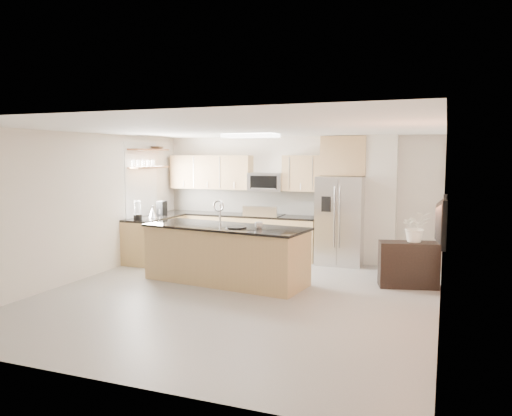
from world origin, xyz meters
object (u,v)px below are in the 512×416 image
at_px(flower_vase, 416,219).
at_px(range, 264,236).
at_px(credenza, 408,265).
at_px(television, 436,220).
at_px(bowl, 157,147).
at_px(microwave, 266,182).
at_px(coffee_maker, 162,208).
at_px(kettle, 152,212).
at_px(platter, 236,227).
at_px(island, 226,254).
at_px(refrigerator, 341,220).
at_px(blender, 138,212).
at_px(cup, 259,225).

bearing_deg(flower_vase, range, 156.22).
bearing_deg(credenza, range, 141.25).
bearing_deg(television, bowl, 66.46).
xyz_separation_m(microwave, coffee_maker, (-2.09, -0.86, -0.57)).
distance_m(kettle, television, 5.87).
bearing_deg(microwave, television, -42.75).
distance_m(platter, flower_vase, 2.98).
height_order(microwave, island, microwave).
height_order(refrigerator, kettle, refrigerator).
bearing_deg(microwave, bowl, -161.91).
height_order(credenza, flower_vase, flower_vase).
xyz_separation_m(bowl, flower_vase, (5.42, -0.79, -1.23)).
bearing_deg(flower_vase, credenza, -156.64).
bearing_deg(bowl, credenza, -8.82).
relative_size(island, platter, 8.72).
height_order(credenza, coffee_maker, coffee_maker).
xyz_separation_m(island, credenza, (2.99, 0.79, -0.12)).
relative_size(blender, kettle, 1.60).
bearing_deg(television, microwave, 47.25).
bearing_deg(bowl, kettle, -69.29).
xyz_separation_m(cup, television, (2.78, -0.84, 0.31)).
height_order(blender, coffee_maker, blender).
distance_m(microwave, kettle, 2.50).
bearing_deg(refrigerator, blender, -156.58).
bearing_deg(bowl, refrigerator, 8.22).
xyz_separation_m(range, blender, (-2.07, -1.66, 0.61)).
distance_m(coffee_maker, flower_vase, 5.31).
bearing_deg(television, range, 48.36).
bearing_deg(cup, flower_vase, 19.92).
xyz_separation_m(platter, coffee_maker, (-2.45, 1.64, 0.07)).
height_order(credenza, kettle, kettle).
distance_m(island, credenza, 3.09).
distance_m(cup, coffee_maker, 3.22).
height_order(refrigerator, cup, refrigerator).
relative_size(microwave, kettle, 3.16).
xyz_separation_m(credenza, television, (0.43, -1.68, 0.97)).
xyz_separation_m(range, platter, (0.36, -2.37, 0.53)).
xyz_separation_m(credenza, cup, (-2.36, -0.85, 0.66)).
xyz_separation_m(microwave, bowl, (-2.25, -0.74, 0.75)).
bearing_deg(refrigerator, range, 178.40).
relative_size(refrigerator, cup, 12.89).
height_order(bowl, flower_vase, bowl).
distance_m(blender, kettle, 0.46).
bearing_deg(island, refrigerator, 61.47).
bearing_deg(kettle, bowl, 110.71).
bearing_deg(bowl, flower_vase, -8.26).
distance_m(cup, bowl, 3.67).
relative_size(refrigerator, flower_vase, 2.30).
distance_m(credenza, television, 1.99).
height_order(platter, flower_vase, flower_vase).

